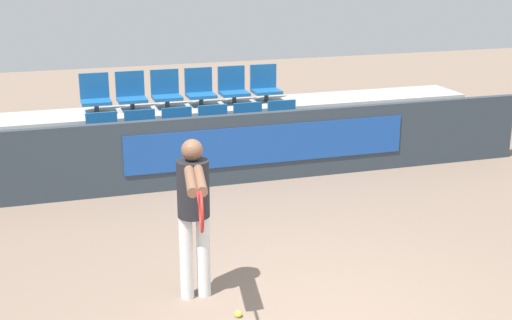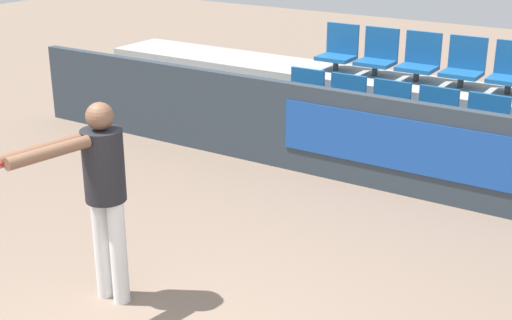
% 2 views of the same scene
% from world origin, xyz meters
% --- Properties ---
extents(barrier_wall, '(10.03, 0.14, 1.02)m').
position_xyz_m(barrier_wall, '(0.03, 4.22, 0.51)').
color(barrier_wall, '#2D3842').
rests_on(barrier_wall, ground).
extents(bleacher_tier_front, '(9.63, 0.93, 0.42)m').
position_xyz_m(bleacher_tier_front, '(0.00, 4.77, 0.21)').
color(bleacher_tier_front, '#9E9E99').
rests_on(bleacher_tier_front, ground).
extents(bleacher_tier_middle, '(9.63, 0.93, 0.83)m').
position_xyz_m(bleacher_tier_middle, '(0.00, 5.70, 0.42)').
color(bleacher_tier_middle, '#9E9E99').
rests_on(bleacher_tier_middle, ground).
extents(stadium_chair_0, '(0.45, 0.39, 0.59)m').
position_xyz_m(stadium_chair_0, '(-1.38, 4.89, 0.67)').
color(stadium_chair_0, '#333333').
rests_on(stadium_chair_0, bleacher_tier_front).
extents(stadium_chair_1, '(0.45, 0.39, 0.59)m').
position_xyz_m(stadium_chair_1, '(-0.83, 4.89, 0.67)').
color(stadium_chair_1, '#333333').
rests_on(stadium_chair_1, bleacher_tier_front).
extents(stadium_chair_2, '(0.45, 0.39, 0.59)m').
position_xyz_m(stadium_chair_2, '(-0.28, 4.89, 0.67)').
color(stadium_chair_2, '#333333').
rests_on(stadium_chair_2, bleacher_tier_front).
extents(stadium_chair_3, '(0.45, 0.39, 0.59)m').
position_xyz_m(stadium_chair_3, '(0.28, 4.89, 0.67)').
color(stadium_chair_3, '#333333').
rests_on(stadium_chair_3, bleacher_tier_front).
extents(stadium_chair_4, '(0.45, 0.39, 0.59)m').
position_xyz_m(stadium_chair_4, '(0.83, 4.89, 0.67)').
color(stadium_chair_4, '#333333').
rests_on(stadium_chair_4, bleacher_tier_front).
extents(stadium_chair_6, '(0.45, 0.39, 0.59)m').
position_xyz_m(stadium_chair_6, '(-1.38, 5.82, 1.09)').
color(stadium_chair_6, '#333333').
rests_on(stadium_chair_6, bleacher_tier_middle).
extents(stadium_chair_7, '(0.45, 0.39, 0.59)m').
position_xyz_m(stadium_chair_7, '(-0.83, 5.82, 1.09)').
color(stadium_chair_7, '#333333').
rests_on(stadium_chair_7, bleacher_tier_middle).
extents(stadium_chair_8, '(0.45, 0.39, 0.59)m').
position_xyz_m(stadium_chair_8, '(-0.28, 5.82, 1.09)').
color(stadium_chair_8, '#333333').
rests_on(stadium_chair_8, bleacher_tier_middle).
extents(stadium_chair_9, '(0.45, 0.39, 0.59)m').
position_xyz_m(stadium_chair_9, '(0.28, 5.82, 1.09)').
color(stadium_chair_9, '#333333').
rests_on(stadium_chair_9, bleacher_tier_middle).
extents(stadium_chair_10, '(0.45, 0.39, 0.59)m').
position_xyz_m(stadium_chair_10, '(0.83, 5.82, 1.09)').
color(stadium_chair_10, '#333333').
rests_on(stadium_chair_10, bleacher_tier_middle).
extents(tennis_player, '(0.39, 1.53, 1.60)m').
position_xyz_m(tennis_player, '(-0.92, 0.92, 0.99)').
color(tennis_player, silver).
rests_on(tennis_player, ground).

